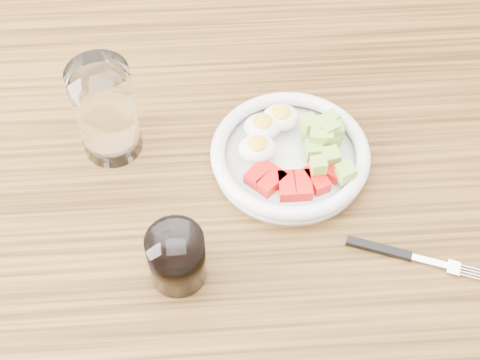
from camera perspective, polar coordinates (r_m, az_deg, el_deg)
dining_table at (r=0.95m, az=0.64°, el=-5.05°), size 1.50×0.90×0.77m
bowl at (r=0.89m, az=4.30°, el=2.36°), size 0.21×0.21×0.05m
fork at (r=0.84m, az=13.28°, el=-6.10°), size 0.16×0.07×0.01m
water_glass at (r=0.88m, az=-11.39°, el=5.78°), size 0.08×0.08×0.14m
coffee_glass at (r=0.78m, az=-5.42°, el=-6.61°), size 0.07×0.07×0.08m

